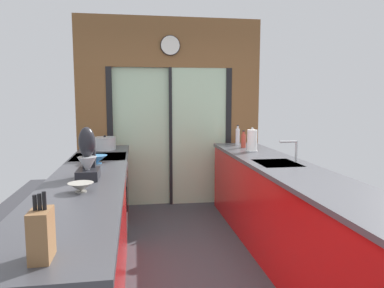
% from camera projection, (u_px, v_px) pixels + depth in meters
% --- Properties ---
extents(ground_plane, '(5.04, 7.60, 0.02)m').
position_uv_depth(ground_plane, '(189.00, 255.00, 3.66)').
color(ground_plane, '#38383D').
extents(back_wall_unit, '(2.64, 0.12, 2.70)m').
position_uv_depth(back_wall_unit, '(170.00, 101.00, 5.23)').
color(back_wall_unit, brown).
rests_on(back_wall_unit, ground_plane).
extents(left_counter_run, '(0.62, 3.80, 0.92)m').
position_uv_depth(left_counter_run, '(88.00, 232.00, 3.00)').
color(left_counter_run, red).
rests_on(left_counter_run, ground_plane).
extents(right_counter_run, '(0.62, 3.80, 0.92)m').
position_uv_depth(right_counter_run, '(288.00, 215.00, 3.45)').
color(right_counter_run, red).
rests_on(right_counter_run, ground_plane).
extents(sink_faucet, '(0.19, 0.02, 0.22)m').
position_uv_depth(sink_faucet, '(293.00, 148.00, 3.64)').
color(sink_faucet, '#B7BABC').
rests_on(sink_faucet, right_counter_run).
extents(oven_range, '(0.60, 0.60, 0.92)m').
position_uv_depth(oven_range, '(101.00, 197.00, 4.09)').
color(oven_range, '#B7BABC').
rests_on(oven_range, ground_plane).
extents(mixing_bowl_near, '(0.18, 0.18, 0.07)m').
position_uv_depth(mixing_bowl_near, '(81.00, 187.00, 2.50)').
color(mixing_bowl_near, gray).
rests_on(mixing_bowl_near, left_counter_run).
extents(mixing_bowl_far, '(0.20, 0.20, 0.08)m').
position_uv_depth(mixing_bowl_far, '(97.00, 159.00, 3.58)').
color(mixing_bowl_far, teal).
rests_on(mixing_bowl_far, left_counter_run).
extents(knife_block, '(0.08, 0.14, 0.28)m').
position_uv_depth(knife_block, '(41.00, 234.00, 1.44)').
color(knife_block, brown).
rests_on(knife_block, left_counter_run).
extents(stand_mixer, '(0.17, 0.27, 0.42)m').
position_uv_depth(stand_mixer, '(88.00, 159.00, 2.89)').
color(stand_mixer, black).
rests_on(stand_mixer, left_counter_run).
extents(stock_pot, '(0.28, 0.28, 0.18)m').
position_uv_depth(stock_pot, '(105.00, 143.00, 4.55)').
color(stock_pot, '#B7BABC').
rests_on(stock_pot, left_counter_run).
extents(soap_bottle_near, '(0.06, 0.06, 0.23)m').
position_uv_depth(soap_bottle_near, '(243.00, 140.00, 4.74)').
color(soap_bottle_near, '#B23D2D').
rests_on(soap_bottle_near, right_counter_run).
extents(soap_bottle_far, '(0.06, 0.06, 0.28)m').
position_uv_depth(soap_bottle_far, '(238.00, 136.00, 5.01)').
color(soap_bottle_far, silver).
rests_on(soap_bottle_far, right_counter_run).
extents(paper_towel_roll, '(0.14, 0.14, 0.29)m').
position_uv_depth(paper_towel_roll, '(252.00, 141.00, 4.39)').
color(paper_towel_roll, '#B7BABC').
rests_on(paper_towel_roll, right_counter_run).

